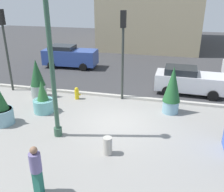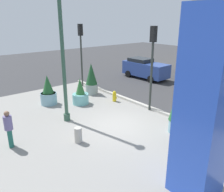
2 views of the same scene
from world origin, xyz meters
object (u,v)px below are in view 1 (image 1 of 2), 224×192
concrete_bollard (108,146)px  pedestrian_by_curb (36,168)px  potted_plant_curbside (1,108)px  traffic_light_far_side (5,38)px  car_intersection (70,56)px  potted_plant_by_pillar (172,90)px  car_far_lane (189,80)px  potted_plant_near_left (43,101)px  traffic_light_corner (123,43)px  lamp_post (51,54)px  fire_hydrant (77,93)px  potted_plant_mid_plaza (37,79)px

concrete_bollard → pedestrian_by_curb: pedestrian_by_curb is taller
potted_plant_curbside → traffic_light_far_side: traffic_light_far_side is taller
car_intersection → potted_plant_by_pillar: bearing=-38.9°
potted_plant_by_pillar → car_far_lane: (1.01, 3.14, -0.46)m
potted_plant_near_left → pedestrian_by_curb: bearing=-63.4°
concrete_bollard → car_far_lane: (3.31, 7.53, 0.47)m
traffic_light_corner → car_far_lane: traffic_light_corner is taller
potted_plant_near_left → traffic_light_far_side: 5.14m
potted_plant_by_pillar → traffic_light_far_side: traffic_light_far_side is taller
lamp_post → car_intersection: size_ratio=1.66×
traffic_light_far_side → lamp_post: bearing=-39.9°
lamp_post → potted_plant_near_left: size_ratio=4.28×
traffic_light_far_side → pedestrian_by_curb: traffic_light_far_side is taller
potted_plant_near_left → concrete_bollard: bearing=-33.5°
potted_plant_curbside → concrete_bollard: size_ratio=2.67×
fire_hydrant → car_far_lane: (6.53, 2.62, 0.48)m
potted_plant_near_left → potted_plant_curbside: bearing=-127.9°
concrete_bollard → fire_hydrant: bearing=123.2°
potted_plant_by_pillar → potted_plant_curbside: bearing=-157.8°
potted_plant_mid_plaza → potted_plant_by_pillar: (7.90, -0.26, 0.16)m
traffic_light_corner → car_far_lane: (3.89, 1.95, -2.55)m
lamp_post → car_intersection: (-3.86, 10.59, -2.76)m
pedestrian_by_curb → car_far_lane: bearing=64.1°
potted_plant_curbside → fire_hydrant: potted_plant_curbside is taller
car_far_lane → car_intersection: 10.42m
pedestrian_by_curb → traffic_light_corner: bearing=82.9°
potted_plant_curbside → car_intersection: (-0.77, 10.22, 0.13)m
car_far_lane → concrete_bollard: bearing=-113.7°
car_intersection → pedestrian_by_curb: bearing=-71.1°
lamp_post → traffic_light_corner: bearing=67.9°
potted_plant_by_pillar → fire_hydrant: potted_plant_by_pillar is taller
car_intersection → traffic_light_corner: bearing=-45.1°
potted_plant_by_pillar → car_far_lane: potted_plant_by_pillar is taller
lamp_post → fire_hydrant: (-0.71, 4.11, -3.34)m
traffic_light_corner → car_intersection: size_ratio=1.11×
fire_hydrant → car_intersection: bearing=116.0°
lamp_post → potted_plant_by_pillar: lamp_post is taller
concrete_bollard → car_intersection: bearing=119.2°
lamp_post → concrete_bollard: 4.25m
car_intersection → potted_plant_curbside: bearing=-85.7°
potted_plant_by_pillar → potted_plant_near_left: bearing=-166.8°
car_far_lane → pedestrian_by_curb: bearing=-115.9°
potted_plant_curbside → traffic_light_far_side: 5.37m
traffic_light_corner → potted_plant_curbside: bearing=-138.7°
potted_plant_near_left → potted_plant_curbside: 2.13m
potted_plant_curbside → fire_hydrant: 4.46m
fire_hydrant → potted_plant_mid_plaza: bearing=-173.8°
potted_plant_mid_plaza → potted_plant_curbside: potted_plant_mid_plaza is taller
pedestrian_by_curb → car_intersection: bearing=108.9°
potted_plant_by_pillar → traffic_light_corner: (-2.88, 1.19, 2.09)m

